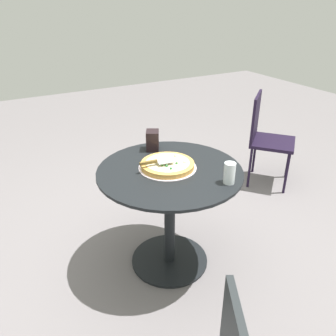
{
  "coord_description": "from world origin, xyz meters",
  "views": [
    {
      "loc": [
        0.92,
        1.63,
        1.69
      ],
      "look_at": [
        -0.0,
        -0.03,
        0.73
      ],
      "focal_mm": 36.47,
      "sensor_mm": 36.0,
      "label": 1
    }
  ],
  "objects_px": {
    "patio_table": "(170,200)",
    "pizza_on_tray": "(168,165)",
    "napkin_dispenser": "(153,140)",
    "pizza_server": "(156,162)",
    "drinking_cup": "(229,173)",
    "patio_chair_far": "(265,134)"
  },
  "relations": [
    {
      "from": "patio_table",
      "to": "pizza_on_tray",
      "type": "bearing_deg",
      "value": -97.05
    },
    {
      "from": "napkin_dispenser",
      "to": "pizza_server",
      "type": "bearing_deg",
      "value": -173.92
    },
    {
      "from": "drinking_cup",
      "to": "pizza_server",
      "type": "bearing_deg",
      "value": -49.03
    },
    {
      "from": "pizza_on_tray",
      "to": "pizza_server",
      "type": "bearing_deg",
      "value": -0.13
    },
    {
      "from": "pizza_server",
      "to": "drinking_cup",
      "type": "relative_size",
      "value": 1.71
    },
    {
      "from": "patio_table",
      "to": "pizza_server",
      "type": "relative_size",
      "value": 4.22
    },
    {
      "from": "drinking_cup",
      "to": "patio_chair_far",
      "type": "height_order",
      "value": "patio_chair_far"
    },
    {
      "from": "pizza_on_tray",
      "to": "pizza_server",
      "type": "height_order",
      "value": "pizza_server"
    },
    {
      "from": "pizza_server",
      "to": "drinking_cup",
      "type": "bearing_deg",
      "value": 130.97
    },
    {
      "from": "drinking_cup",
      "to": "pizza_on_tray",
      "type": "bearing_deg",
      "value": -57.99
    },
    {
      "from": "pizza_server",
      "to": "patio_table",
      "type": "bearing_deg",
      "value": 160.05
    },
    {
      "from": "patio_chair_far",
      "to": "napkin_dispenser",
      "type": "bearing_deg",
      "value": 10.92
    },
    {
      "from": "pizza_on_tray",
      "to": "patio_chair_far",
      "type": "height_order",
      "value": "patio_chair_far"
    },
    {
      "from": "patio_table",
      "to": "patio_chair_far",
      "type": "xyz_separation_m",
      "value": [
        -1.37,
        -0.58,
        -0.0
      ]
    },
    {
      "from": "drinking_cup",
      "to": "patio_chair_far",
      "type": "xyz_separation_m",
      "value": [
        -1.16,
        -0.89,
        -0.28
      ]
    },
    {
      "from": "napkin_dispenser",
      "to": "drinking_cup",
      "type": "bearing_deg",
      "value": -136.26
    },
    {
      "from": "pizza_on_tray",
      "to": "napkin_dispenser",
      "type": "height_order",
      "value": "napkin_dispenser"
    },
    {
      "from": "patio_table",
      "to": "drinking_cup",
      "type": "distance_m",
      "value": 0.47
    },
    {
      "from": "pizza_server",
      "to": "napkin_dispenser",
      "type": "bearing_deg",
      "value": -112.79
    },
    {
      "from": "patio_table",
      "to": "pizza_server",
      "type": "distance_m",
      "value": 0.29
    },
    {
      "from": "patio_table",
      "to": "pizza_on_tray",
      "type": "distance_m",
      "value": 0.24
    },
    {
      "from": "patio_table",
      "to": "patio_chair_far",
      "type": "height_order",
      "value": "patio_chair_far"
    }
  ]
}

